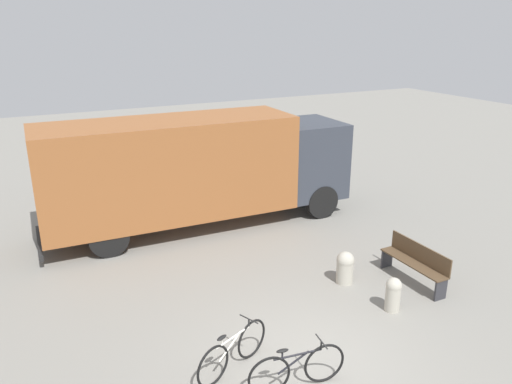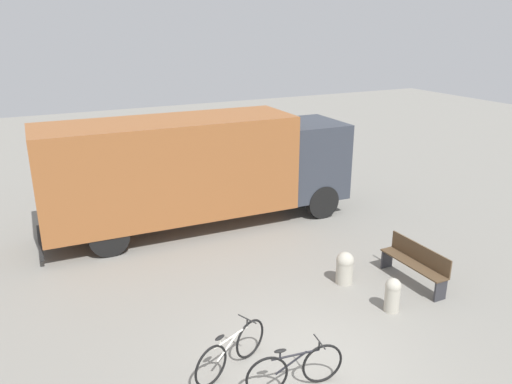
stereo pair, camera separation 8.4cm
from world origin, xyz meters
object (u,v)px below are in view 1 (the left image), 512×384
bollard_far_bench (345,267)px  delivery_truck (197,167)px  bicycle_near (233,351)px  bicycle_middle (297,369)px  park_bench (416,261)px  bollard_near_bench (393,293)px

bollard_far_bench → delivery_truck: bearing=111.2°
bicycle_near → bicycle_middle: same height
bicycle_near → bicycle_middle: size_ratio=0.93×
bicycle_near → bollard_far_bench: size_ratio=2.06×
delivery_truck → park_bench: delivery_truck is taller
delivery_truck → bicycle_middle: size_ratio=5.32×
bicycle_middle → park_bench: bearing=30.7°
bicycle_near → bicycle_middle: bearing=-73.2°
bicycle_near → bollard_near_bench: 3.93m
bollard_near_bench → delivery_truck: bearing=108.2°
bicycle_near → bicycle_middle: (0.78, -0.93, 0.00)m
delivery_truck → bollard_far_bench: 5.49m
bollard_far_bench → bollard_near_bench: bearing=-82.2°
delivery_truck → park_bench: 6.76m
bicycle_near → bollard_far_bench: (3.72, 1.73, 0.02)m
bicycle_middle → bollard_far_bench: size_ratio=2.21×
park_bench → bicycle_middle: park_bench is taller
park_bench → bicycle_near: 5.36m
park_bench → bicycle_near: size_ratio=1.15×
bicycle_near → bollard_far_bench: bearing=1.5°
bicycle_near → bicycle_middle: 1.21m
park_bench → bollard_near_bench: size_ratio=2.45×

